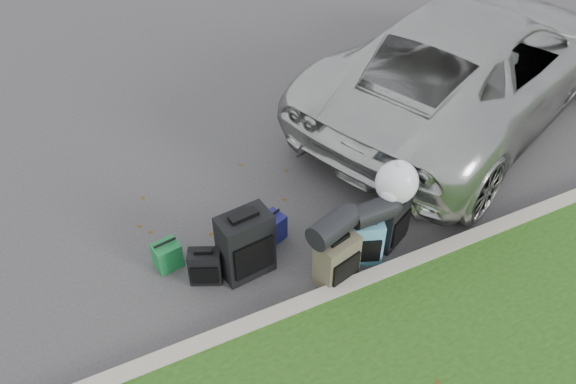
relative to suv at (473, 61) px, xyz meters
name	(u,v)px	position (x,y,z in m)	size (l,w,h in m)	color
ground	(303,234)	(-3.45, -1.35, -0.84)	(120.00, 120.00, 0.00)	#383535
curb	(345,290)	(-3.45, -2.35, -0.76)	(120.00, 0.18, 0.15)	#9E937F
suv	(473,61)	(0.00, 0.00, 0.00)	(2.78, 6.03, 1.67)	#B7B7B2
suitcase_small_black	(205,266)	(-4.72, -1.52, -0.62)	(0.35, 0.19, 0.43)	black
suitcase_large_black_left	(246,245)	(-4.26, -1.58, -0.43)	(0.56, 0.34, 0.81)	black
suitcase_olive	(337,260)	(-3.44, -2.12, -0.53)	(0.45, 0.28, 0.62)	#45402D
suitcase_teal	(364,241)	(-3.02, -1.99, -0.55)	(0.40, 0.24, 0.57)	teal
suitcase_large_black_right	(390,221)	(-2.60, -1.88, -0.51)	(0.43, 0.26, 0.65)	black
tote_green	(167,255)	(-5.03, -1.13, -0.68)	(0.29, 0.23, 0.32)	#176830
tote_navy	(271,228)	(-3.82, -1.25, -0.67)	(0.31, 0.25, 0.33)	navy
duffel_left	(332,227)	(-3.48, -2.05, -0.08)	(0.28, 0.28, 0.52)	black
duffel_right	(373,212)	(-2.95, -1.99, -0.13)	(0.26, 0.26, 0.47)	black
trash_bag	(397,182)	(-2.59, -1.86, 0.05)	(0.48, 0.48, 0.48)	white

